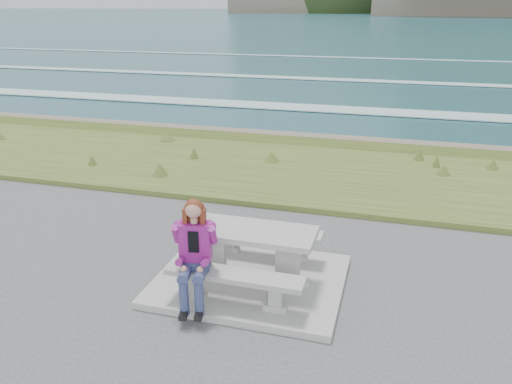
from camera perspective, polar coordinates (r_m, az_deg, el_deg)
concrete_slab at (r=7.21m, az=-0.65°, el=-10.04°), size 2.60×2.10×0.10m
picnic_table at (r=6.91m, az=-0.67°, el=-5.51°), size 1.80×0.75×0.75m
bench_landward at (r=6.43m, az=-2.49°, el=-10.02°), size 1.80×0.35×0.45m
bench_seaward at (r=7.61m, az=0.86°, el=-4.87°), size 1.80×0.35×0.45m
grass_verge at (r=11.69m, az=6.41°, el=1.88°), size 160.00×4.50×0.22m
shore_drop at (r=14.44m, az=8.44°, el=5.41°), size 160.00×0.80×2.20m
ocean at (r=31.56m, az=12.78°, el=10.09°), size 1600.00×1600.00×0.09m
seated_woman at (r=6.40m, az=-7.08°, el=-8.65°), size 0.51×0.74×1.39m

